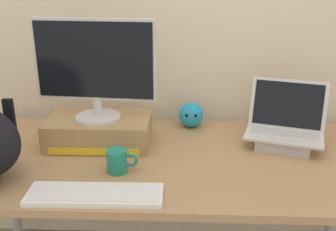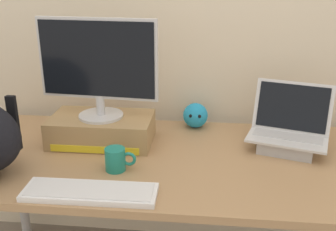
# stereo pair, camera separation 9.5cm
# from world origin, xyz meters

# --- Properties ---
(back_wall) EXTENTS (7.00, 0.10, 2.60)m
(back_wall) POSITION_xyz_m (0.00, 0.50, 1.30)
(back_wall) COLOR beige
(back_wall) RESTS_ON ground
(desk) EXTENTS (1.82, 0.81, 0.72)m
(desk) POSITION_xyz_m (0.00, 0.00, 0.66)
(desk) COLOR #A87F56
(desk) RESTS_ON ground
(toner_box_yellow) EXTENTS (0.44, 0.26, 0.12)m
(toner_box_yellow) POSITION_xyz_m (-0.31, 0.12, 0.78)
(toner_box_yellow) COLOR #A88456
(toner_box_yellow) RESTS_ON desk
(desktop_monitor) EXTENTS (0.51, 0.19, 0.42)m
(desktop_monitor) POSITION_xyz_m (-0.31, 0.12, 1.06)
(desktop_monitor) COLOR silver
(desktop_monitor) RESTS_ON toner_box_yellow
(open_laptop) EXTENTS (0.37, 0.31, 0.27)m
(open_laptop) POSITION_xyz_m (0.50, 0.14, 0.77)
(open_laptop) COLOR #ADADB2
(open_laptop) RESTS_ON desk
(external_keyboard) EXTENTS (0.46, 0.14, 0.02)m
(external_keyboard) POSITION_xyz_m (-0.23, -0.32, 0.73)
(external_keyboard) COLOR white
(external_keyboard) RESTS_ON desk
(coffee_mug) EXTENTS (0.12, 0.08, 0.09)m
(coffee_mug) POSITION_xyz_m (-0.18, -0.14, 0.76)
(coffee_mug) COLOR #1E7F70
(coffee_mug) RESTS_ON desk
(plush_toy) EXTENTS (0.12, 0.12, 0.12)m
(plush_toy) POSITION_xyz_m (0.10, 0.33, 0.78)
(plush_toy) COLOR #2393CC
(plush_toy) RESTS_ON desk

